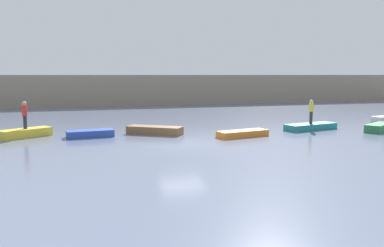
# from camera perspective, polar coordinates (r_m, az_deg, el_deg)

# --- Properties ---
(ground_plane) EXTENTS (120.00, 120.00, 0.00)m
(ground_plane) POSITION_cam_1_polar(r_m,az_deg,el_deg) (22.00, -1.42, -2.90)
(ground_plane) COLOR slate
(embankment_wall) EXTENTS (80.00, 1.20, 3.81)m
(embankment_wall) POSITION_cam_1_polar(r_m,az_deg,el_deg) (48.58, -9.66, 4.78)
(embankment_wall) COLOR gray
(embankment_wall) RESTS_ON ground_plane
(rowboat_yellow) EXTENTS (3.14, 2.55, 0.52)m
(rowboat_yellow) POSITION_cam_1_polar(r_m,az_deg,el_deg) (26.23, -23.18, -1.27)
(rowboat_yellow) COLOR gold
(rowboat_yellow) RESTS_ON ground_plane
(rowboat_blue) EXTENTS (2.92, 1.40, 0.43)m
(rowboat_blue) POSITION_cam_1_polar(r_m,az_deg,el_deg) (24.96, -14.69, -1.43)
(rowboat_blue) COLOR #2B4CAD
(rowboat_blue) RESTS_ON ground_plane
(rowboat_brown) EXTENTS (3.63, 2.91, 0.51)m
(rowboat_brown) POSITION_cam_1_polar(r_m,az_deg,el_deg) (25.43, -5.48, -0.98)
(rowboat_brown) COLOR brown
(rowboat_brown) RESTS_ON ground_plane
(rowboat_orange) EXTENTS (3.46, 1.72, 0.38)m
(rowboat_orange) POSITION_cam_1_polar(r_m,az_deg,el_deg) (24.55, 7.43, -1.45)
(rowboat_orange) COLOR orange
(rowboat_orange) RESTS_ON ground_plane
(rowboat_teal) EXTENTS (4.16, 2.04, 0.43)m
(rowboat_teal) POSITION_cam_1_polar(r_m,az_deg,el_deg) (28.64, 16.98, -0.43)
(rowboat_teal) COLOR teal
(rowboat_teal) RESTS_ON ground_plane
(rowboat_green) EXTENTS (3.04, 2.33, 0.51)m
(rowboat_green) POSITION_cam_1_polar(r_m,az_deg,el_deg) (29.64, 25.77, -0.51)
(rowboat_green) COLOR #2D7F47
(rowboat_green) RESTS_ON ground_plane
(person_yellow_shirt) EXTENTS (0.32, 0.32, 1.68)m
(person_yellow_shirt) POSITION_cam_1_polar(r_m,az_deg,el_deg) (28.51, 17.07, 1.87)
(person_yellow_shirt) COLOR #38332D
(person_yellow_shirt) RESTS_ON rowboat_teal
(person_red_shirt) EXTENTS (0.32, 0.32, 1.71)m
(person_red_shirt) POSITION_cam_1_polar(r_m,az_deg,el_deg) (26.09, -23.31, 1.38)
(person_red_shirt) COLOR #232838
(person_red_shirt) RESTS_ON rowboat_yellow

